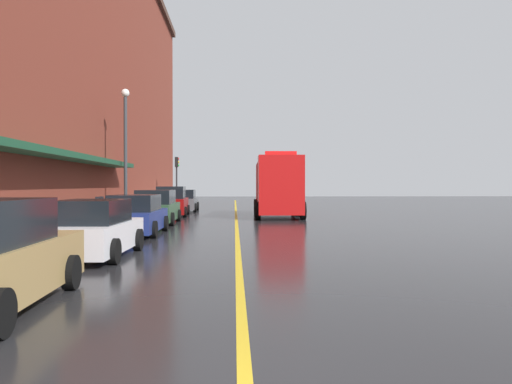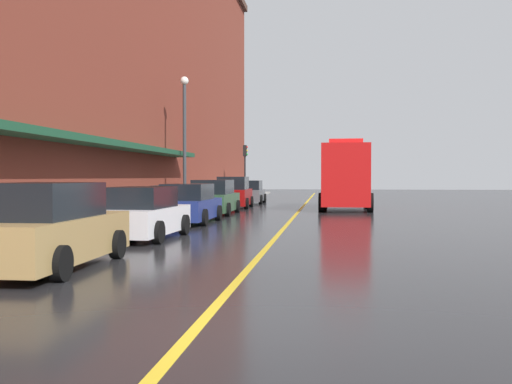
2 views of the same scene
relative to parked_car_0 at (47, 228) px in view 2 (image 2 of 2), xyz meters
name	(u,v)px [view 2 (image 2 of 2)]	position (x,y,z in m)	size (l,w,h in m)	color
ground_plane	(299,211)	(3.99, 20.92, -0.80)	(112.00, 112.00, 0.00)	#232326
sidewalk_left	(187,209)	(-2.21, 20.92, -0.73)	(2.40, 70.00, 0.15)	#9E9B93
lane_center_stripe	(299,211)	(3.99, 20.92, -0.80)	(0.16, 70.00, 0.01)	gold
brick_building_left	(38,28)	(-10.28, 19.91, 9.18)	(14.92, 64.00, 19.95)	maroon
parked_car_0	(47,228)	(0.00, 0.00, 0.00)	(2.10, 4.82, 1.71)	#A5844C
parked_car_1	(142,214)	(0.12, 5.75, -0.07)	(2.10, 4.27, 1.54)	silver
parked_car_2	(189,204)	(0.07, 11.82, -0.07)	(2.05, 4.61, 1.56)	navy
parked_car_3	(214,198)	(0.01, 17.31, -0.01)	(2.08, 4.83, 1.69)	#2D5133
parked_car_4	(234,193)	(-0.01, 23.54, 0.05)	(2.12, 4.35, 1.84)	maroon
parked_car_5	(249,193)	(0.12, 29.30, -0.05)	(2.15, 4.13, 1.59)	#595B60
fire_truck	(346,177)	(6.52, 22.63, 1.00)	(2.96, 7.59, 3.80)	red
parking_meter_0	(153,196)	(-1.36, 11.66, 0.26)	(0.14, 0.18, 1.33)	#4C4C51
parking_meter_1	(205,191)	(-1.36, 21.72, 0.26)	(0.14, 0.18, 1.33)	#4C4C51
parking_meter_2	(30,210)	(-1.36, 1.91, 0.26)	(0.14, 0.18, 1.33)	#4C4C51
parking_meter_3	(157,196)	(-1.36, 12.21, 0.26)	(0.14, 0.18, 1.33)	#4C4C51
street_lamp_left	(185,128)	(-1.96, 19.41, 3.60)	(0.44, 0.44, 6.94)	#33383D
traffic_light_near	(245,161)	(-1.30, 37.54, 2.35)	(0.38, 0.36, 4.30)	#232326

